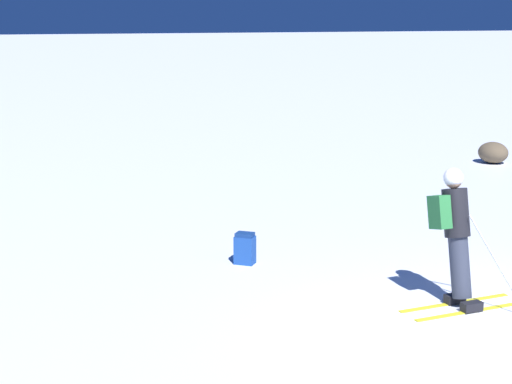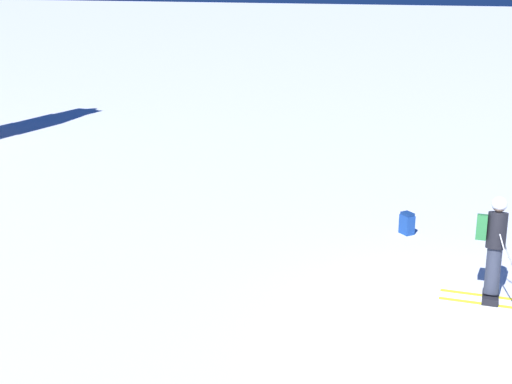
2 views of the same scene
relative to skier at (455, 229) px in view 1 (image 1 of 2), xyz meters
The scene contains 4 objects.
ground_plane 1.56m from the skier, behind, with size 300.00×300.00×0.00m, color white.
skier is the anchor object (origin of this frame).
spare_backpack 3.47m from the skier, 37.79° to the left, with size 0.36×0.37×0.50m.
exposed_boulder_0 11.53m from the skier, 36.74° to the right, with size 0.86×0.73×0.56m, color brown.
Camera 1 is at (-8.38, 6.12, 3.86)m, focal length 60.00 mm.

